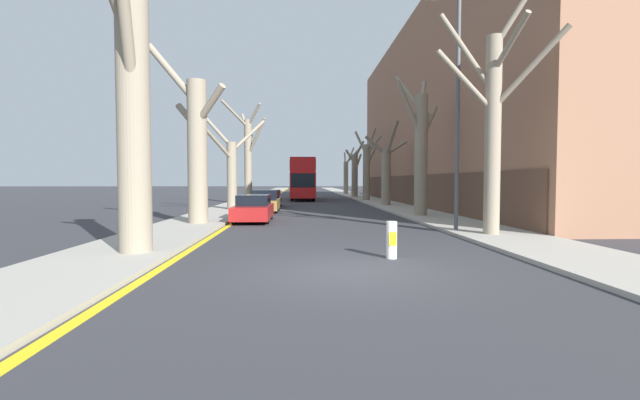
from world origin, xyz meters
TOP-DOWN VIEW (x-y plane):
  - ground_plane at (0.00, 0.00)m, footprint 300.00×300.00m
  - sidewalk_left at (-6.20, 50.00)m, footprint 3.19×120.00m
  - sidewalk_right at (6.20, 50.00)m, footprint 3.19×120.00m
  - building_facade_right at (12.78, 26.19)m, footprint 10.08×42.48m
  - kerb_line_stripe at (-4.42, 50.00)m, footprint 0.24×120.00m
  - street_tree_left_0 at (-5.64, 2.25)m, footprint 1.01×3.24m
  - street_tree_left_1 at (-5.91, 10.35)m, footprint 3.86×2.96m
  - street_tree_left_2 at (-5.85, 19.92)m, footprint 4.34×4.70m
  - street_tree_left_3 at (-5.73, 28.43)m, footprint 3.83×3.62m
  - street_tree_right_0 at (5.84, 5.64)m, footprint 3.94×2.70m
  - street_tree_right_1 at (5.64, 14.33)m, footprint 2.92×2.30m
  - street_tree_right_2 at (5.77, 24.49)m, footprint 3.51×3.98m
  - street_tree_right_3 at (5.62, 33.61)m, footprint 2.55×2.88m
  - street_tree_right_4 at (5.60, 42.97)m, footprint 2.25×2.68m
  - street_tree_right_5 at (5.72, 53.49)m, footprint 2.19×4.70m
  - double_decker_bus at (-0.89, 37.01)m, footprint 2.57×10.95m
  - parked_car_0 at (-3.51, 12.19)m, footprint 1.77×4.45m
  - parked_car_1 at (-3.51, 18.80)m, footprint 1.88×4.02m
  - parked_car_2 at (-3.51, 24.17)m, footprint 1.70×4.26m
  - lamp_post at (4.99, 7.16)m, footprint 1.40×0.20m
  - traffic_bollard at (1.28, 1.58)m, footprint 0.28×0.29m

SIDE VIEW (x-z plane):
  - ground_plane at x=0.00m, z-range 0.00..0.00m
  - kerb_line_stripe at x=-4.42m, z-range 0.00..0.01m
  - sidewalk_left at x=-6.20m, z-range 0.00..0.12m
  - sidewalk_right at x=6.20m, z-range 0.00..0.12m
  - traffic_bollard at x=1.28m, z-range 0.00..0.99m
  - parked_car_2 at x=-3.51m, z-range -0.04..1.30m
  - parked_car_0 at x=-3.51m, z-range -0.03..1.32m
  - parked_car_1 at x=-3.51m, z-range -0.04..1.41m
  - double_decker_bus at x=-0.89m, z-range 0.29..4.65m
  - street_tree_left_2 at x=-5.85m, z-range -0.41..6.25m
  - street_tree_right_4 at x=5.60m, z-range -0.43..6.42m
  - street_tree_right_2 at x=5.77m, z-range -0.35..6.37m
  - street_tree_right_5 at x=5.72m, z-range -0.49..6.58m
  - street_tree_right_3 at x=5.62m, z-range -0.26..7.05m
  - street_tree_left_1 at x=-5.91m, z-range -0.50..7.82m
  - street_tree_left_0 at x=-5.64m, z-range 0.12..7.48m
  - street_tree_right_1 at x=5.64m, z-range -0.19..8.10m
  - street_tree_right_0 at x=5.84m, z-range -0.43..8.90m
  - street_tree_left_3 at x=-5.73m, z-range -0.14..8.72m
  - lamp_post at x=4.99m, z-range 0.47..9.80m
  - building_facade_right at x=12.78m, z-range -0.01..15.39m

